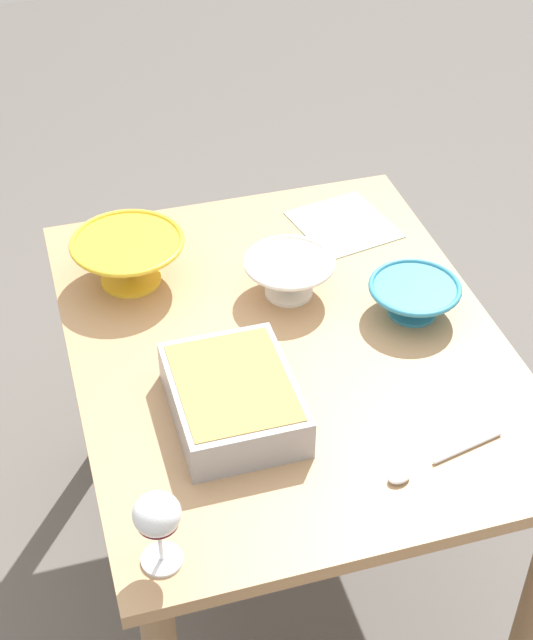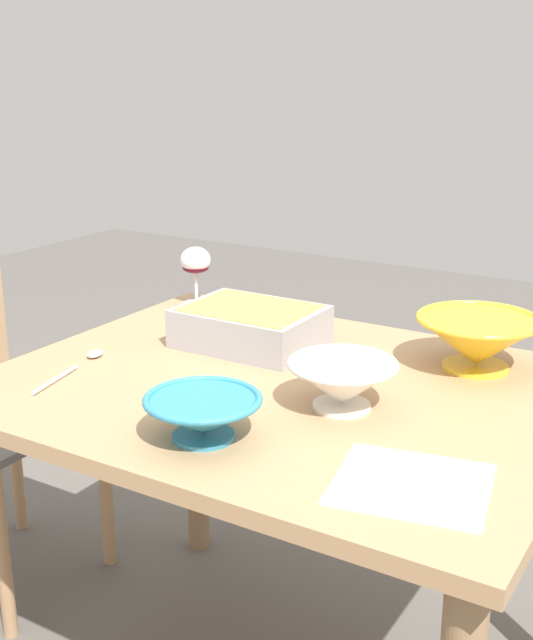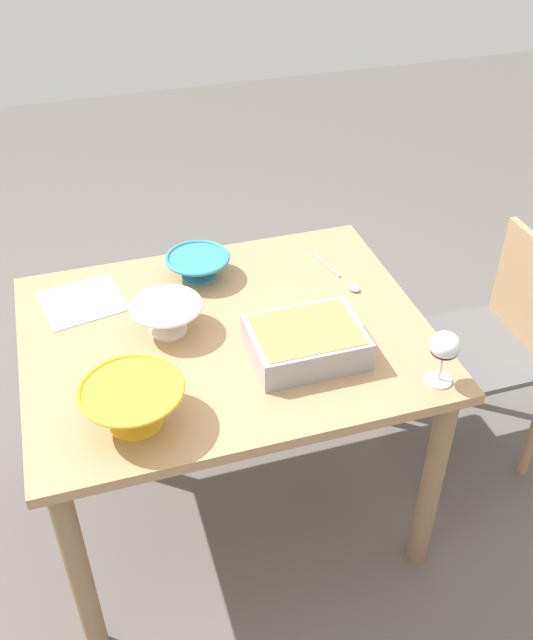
% 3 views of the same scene
% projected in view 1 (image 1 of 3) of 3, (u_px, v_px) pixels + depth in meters
% --- Properties ---
extents(ground_plane, '(8.00, 8.00, 0.00)m').
position_uv_depth(ground_plane, '(283.00, 556.00, 2.51)').
color(ground_plane, '#5B5651').
extents(dining_table, '(1.13, 0.90, 0.74)m').
position_uv_depth(dining_table, '(286.00, 378.00, 2.10)').
color(dining_table, tan).
rests_on(dining_table, ground_plane).
extents(wine_glass, '(0.08, 0.08, 0.16)m').
position_uv_depth(wine_glass, '(157.00, 518.00, 1.53)').
color(wine_glass, white).
rests_on(wine_glass, dining_table).
extents(casserole_dish, '(0.30, 0.23, 0.09)m').
position_uv_depth(casserole_dish, '(233.00, 397.00, 1.83)').
color(casserole_dish, '#99999E').
rests_on(casserole_dish, dining_table).
extents(mixing_bowl, '(0.26, 0.26, 0.11)m').
position_uv_depth(mixing_bowl, '(129.00, 258.00, 2.15)').
color(mixing_bowl, yellow).
rests_on(mixing_bowl, dining_table).
extents(small_bowl, '(0.20, 0.20, 0.09)m').
position_uv_depth(small_bowl, '(289.00, 275.00, 2.12)').
color(small_bowl, white).
rests_on(small_bowl, dining_table).
extents(serving_bowl, '(0.20, 0.20, 0.08)m').
position_uv_depth(serving_bowl, '(414.00, 297.00, 2.08)').
color(serving_bowl, teal).
rests_on(serving_bowl, dining_table).
extents(serving_spoon, '(0.07, 0.25, 0.01)m').
position_uv_depth(serving_spoon, '(423.00, 467.00, 1.75)').
color(serving_spoon, silver).
rests_on(serving_spoon, dining_table).
extents(napkin, '(0.27, 0.25, 0.00)m').
position_uv_depth(napkin, '(344.00, 225.00, 2.36)').
color(napkin, '#B2CCB7').
rests_on(napkin, dining_table).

